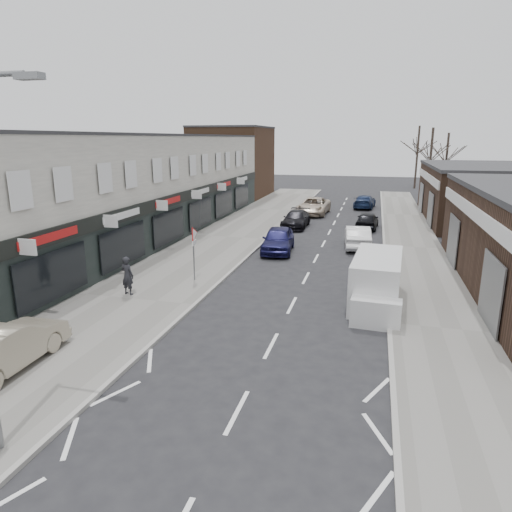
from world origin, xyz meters
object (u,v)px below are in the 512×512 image
Objects in this scene: pedestrian at (127,276)px; parked_car_right_b at (367,220)px; parked_car_left_a at (278,240)px; white_van at (377,282)px; parked_car_left_c at (314,206)px; parked_car_right_c at (365,202)px; parked_car_right_a at (357,237)px; parked_car_left_b at (296,219)px; warning_sign at (194,238)px; sedan_on_pavement at (5,346)px.

parked_car_right_b is (9.90, 18.85, -0.32)m from pedestrian.
parked_car_left_a is at bearing -102.21° from pedestrian.
parked_car_left_a is (-5.91, 8.07, -0.22)m from white_van.
parked_car_left_c is 6.85m from parked_car_right_c.
parked_car_right_a is (9.42, 12.20, -0.27)m from pedestrian.
pedestrian reaches higher than parked_car_left_b.
parked_car_right_b is at bearing 54.82° from parked_car_left_a.
warning_sign is at bearing 80.24° from parked_car_right_c.
parked_car_right_b is (7.84, 16.09, -1.54)m from warning_sign.
parked_car_left_a is at bearing 69.43° from warning_sign.
parked_car_right_b is (-0.72, 17.09, -0.32)m from white_van.
white_van is at bearing -73.79° from parked_car_left_c.
warning_sign is 0.60× the size of parked_car_left_b.
parked_car_left_c reaches higher than parked_car_left_b.
warning_sign reaches higher than pedestrian.
sedan_on_pavement is 6.97m from pedestrian.
parked_car_left_c reaches higher than parked_car_right_c.
sedan_on_pavement is 0.95× the size of parked_car_left_b.
parked_car_left_b is 6.77m from parked_car_left_c.
parked_car_right_a is (-1.20, 10.43, -0.27)m from white_van.
parked_car_right_b is 11.09m from parked_car_right_c.
parked_car_right_b is (0.48, 6.65, -0.05)m from parked_car_right_a.
warning_sign is 10.05m from sedan_on_pavement.
parked_car_left_c is (0.24, 14.90, 0.00)m from parked_car_left_a.
white_van is 1.21× the size of parked_car_left_b.
pedestrian is at bearing -166.75° from white_van.
pedestrian reaches higher than parked_car_right_a.
white_van is 13.80m from sedan_on_pavement.
white_van is at bearing -142.62° from sedan_on_pavement.
parked_car_right_b is (5.18, 9.02, -0.10)m from parked_car_left_a.
sedan_on_pavement reaches higher than parked_car_left_c.
parked_car_right_a is (7.36, 9.43, -1.49)m from warning_sign.
white_van reaches higher than parked_car_right_c.
parked_car_right_a is at bearing -48.52° from parked_car_left_b.
parked_car_right_a is (4.47, -12.54, -0.06)m from parked_car_left_c.
sedan_on_pavement is 32.09m from parked_car_left_c.
warning_sign reaches higher than white_van.
white_van is 10.76m from pedestrian.
white_van is 10.51m from parked_car_right_a.
white_van reaches higher than parked_car_left_b.
warning_sign is 0.60× the size of parked_car_left_a.
parked_car_right_b is at bearing 64.02° from warning_sign.
pedestrian is 0.40× the size of parked_car_right_a.
warning_sign is at bearing 46.79° from parked_car_right_a.
parked_car_right_b is at bearing 96.25° from white_van.
parked_car_left_a is at bearing 82.21° from parked_car_right_c.
parked_car_right_a is at bearing 52.04° from warning_sign.
parked_car_left_b is 12.94m from parked_car_right_c.
white_van is 1.27× the size of sedan_on_pavement.
sedan_on_pavement is at bearing 80.97° from parked_car_right_c.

